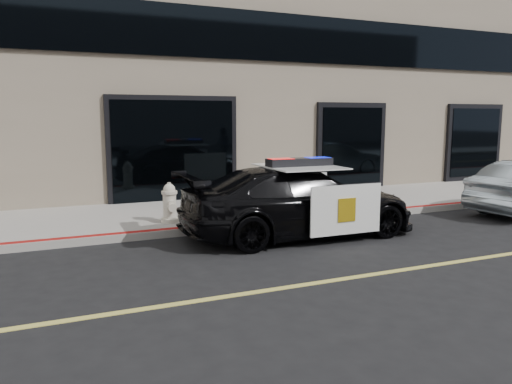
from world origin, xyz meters
name	(u,v)px	position (x,y,z in m)	size (l,w,h in m)	color
ground	(359,277)	(0.00, 0.00, 0.00)	(120.00, 120.00, 0.00)	black
sidewalk_n	(233,211)	(0.00, 5.25, 0.07)	(60.00, 3.50, 0.15)	gray
building_n	(174,1)	(0.00, 10.50, 6.00)	(60.00, 7.00, 12.00)	#756856
police_car	(299,201)	(0.39, 2.61, 0.69)	(2.24, 4.78, 1.54)	black
fire_hydrant	(170,204)	(-1.81, 4.18, 0.54)	(0.38, 0.53, 0.83)	beige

